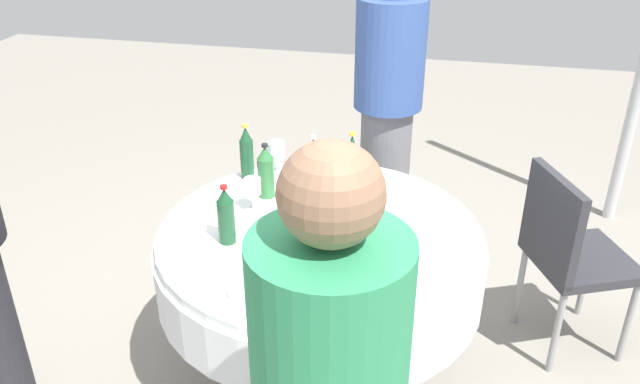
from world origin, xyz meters
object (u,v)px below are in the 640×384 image
dining_table (320,262)px  wine_glass_west (351,212)px  bottle_amber_east (326,270)px  plate_rear (388,279)px  bottle_amber_south (329,200)px  wine_glass_left (340,196)px  bottle_dark_green_right (247,153)px  person_east (387,112)px  plate_far (406,237)px  wine_glass_front (276,152)px  bottle_dark_green_outer (313,169)px  bottle_dark_green_near (226,216)px  wine_glass_right (375,191)px  chair_south (568,249)px  bottle_dark_green_front (351,173)px  bottle_green_left (266,172)px  plate_mid (281,237)px  plate_west (263,287)px  wine_glass_south (252,187)px

dining_table → wine_glass_west: bearing=-13.9°
bottle_amber_east → plate_rear: (0.18, 0.15, -0.11)m
bottle_amber_south → wine_glass_left: size_ratio=2.18×
bottle_dark_green_right → person_east: person_east is taller
dining_table → plate_far: plate_far is taller
bottle_dark_green_right → plate_far: 0.84m
bottle_dark_green_right → wine_glass_front: (0.11, 0.09, -0.02)m
bottle_amber_east → person_east: (0.02, 1.39, 0.02)m
bottle_dark_green_outer → bottle_dark_green_near: (-0.23, -0.42, -0.02)m
bottle_dark_green_outer → wine_glass_right: (0.27, -0.07, -0.04)m
wine_glass_right → chair_south: (0.81, 0.24, -0.31)m
wine_glass_right → chair_south: chair_south is taller
bottle_amber_east → bottle_dark_green_front: bearing=92.9°
bottle_amber_east → bottle_green_left: (-0.40, 0.65, -0.01)m
plate_mid → plate_rear: size_ratio=0.98×
wine_glass_right → plate_west: 0.68m
bottle_amber_east → bottle_dark_green_outer: 0.72m
wine_glass_front → person_east: size_ratio=0.09×
bottle_amber_south → chair_south: bearing=24.2°
plate_west → plate_rear: same height
wine_glass_right → person_east: size_ratio=0.08×
wine_glass_left → person_east: 0.84m
plate_rear → person_east: person_east is taller
wine_glass_left → bottle_dark_green_near: bearing=-143.8°
dining_table → bottle_amber_east: size_ratio=4.97×
bottle_dark_green_near → bottle_dark_green_front: bearing=42.3°
plate_far → plate_rear: same height
wine_glass_front → wine_glass_left: bearing=-43.8°
dining_table → wine_glass_west: size_ratio=8.60×
dining_table → wine_glass_right: wine_glass_right is taller
wine_glass_south → person_east: size_ratio=0.08×
bottle_dark_green_outer → wine_glass_west: size_ratio=1.87×
plate_west → plate_rear: size_ratio=0.96×
bottle_dark_green_near → plate_rear: bearing=-11.3°
bottle_amber_east → bottle_dark_green_near: (-0.43, 0.28, -0.01)m
wine_glass_right → plate_west: size_ratio=0.54×
bottle_amber_south → wine_glass_south: bottle_amber_south is taller
bottle_dark_green_outer → plate_rear: bottle_dark_green_outer is taller
bottle_dark_green_outer → plate_mid: size_ratio=1.14×
bottle_dark_green_front → plate_mid: bearing=-124.4°
dining_table → wine_glass_front: (-0.30, 0.46, 0.25)m
bottle_amber_south → bottle_dark_green_outer: bearing=114.8°
bottle_amber_east → wine_glass_right: size_ratio=2.02×
dining_table → bottle_amber_south: bearing=5.1°
bottle_dark_green_near → plate_rear: bottle_dark_green_near is taller
wine_glass_front → wine_glass_west: 0.65m
dining_table → bottle_green_left: bottle_green_left is taller
bottle_dark_green_outer → plate_rear: 0.67m
bottle_amber_east → plate_west: bottle_amber_east is taller
person_east → wine_glass_left: bearing=-87.4°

